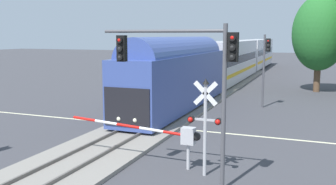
{
  "coord_description": "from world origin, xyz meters",
  "views": [
    {
      "loc": [
        9.46,
        -20.82,
        5.55
      ],
      "look_at": [
        0.88,
        1.12,
        2.0
      ],
      "focal_mm": 40.3,
      "sensor_mm": 36.0,
      "label": 1
    }
  ],
  "objects": [
    {
      "name": "crossing_gate_near",
      "position": [
        4.0,
        -6.38,
        1.43
      ],
      "size": [
        6.19,
        0.4,
        1.86
      ],
      "color": "#B7B7BC",
      "rests_on": "ground"
    },
    {
      "name": "traffic_signal_far_side",
      "position": [
        5.92,
        8.82,
        3.78
      ],
      "size": [
        0.53,
        0.38,
        5.65
      ],
      "color": "#4C4C51",
      "rests_on": "ground"
    },
    {
      "name": "oak_far_right",
      "position": [
        9.71,
        19.4,
        5.81
      ],
      "size": [
        5.22,
        5.22,
        9.54
      ],
      "color": "brown",
      "rests_on": "ground"
    },
    {
      "name": "traffic_signal_near_right",
      "position": [
        5.21,
        -7.99,
        4.53
      ],
      "size": [
        5.17,
        0.38,
        5.97
      ],
      "color": "#4C4C51",
      "rests_on": "ground"
    },
    {
      "name": "road_centre_stripe",
      "position": [
        0.0,
        0.0,
        0.0
      ],
      "size": [
        44.0,
        0.2,
        0.01
      ],
      "color": "beige",
      "rests_on": "ground"
    },
    {
      "name": "commuter_train",
      "position": [
        0.0,
        24.68,
        2.73
      ],
      "size": [
        3.04,
        58.76,
        5.16
      ],
      "color": "#384C93",
      "rests_on": "railway_track"
    },
    {
      "name": "ground_plane",
      "position": [
        0.0,
        0.0,
        0.0
      ],
      "size": [
        220.0,
        220.0,
        0.0
      ],
      "primitive_type": "plane",
      "color": "#3D3D42"
    },
    {
      "name": "railway_track",
      "position": [
        0.0,
        0.0,
        0.1
      ],
      "size": [
        4.4,
        80.0,
        0.32
      ],
      "color": "gray",
      "rests_on": "ground"
    },
    {
      "name": "crossing_signal_mast",
      "position": [
        5.56,
        -6.85,
        2.39
      ],
      "size": [
        1.36,
        0.44,
        3.92
      ],
      "color": "#B2B2B7",
      "rests_on": "ground"
    }
  ]
}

